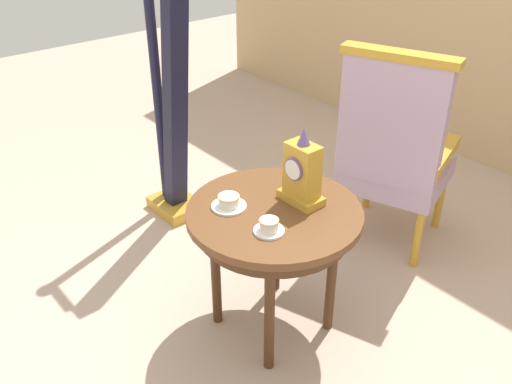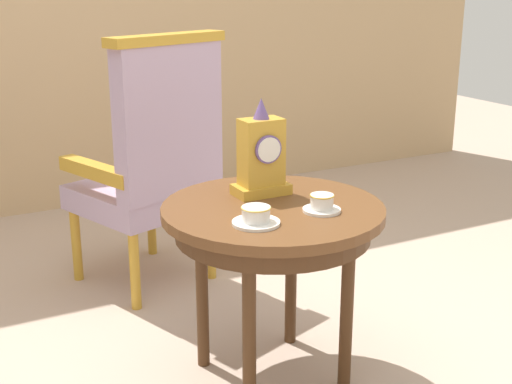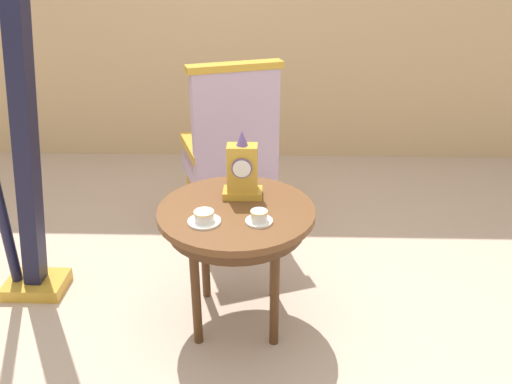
{
  "view_description": "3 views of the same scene",
  "coord_description": "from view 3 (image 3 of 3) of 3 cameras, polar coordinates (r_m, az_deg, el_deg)",
  "views": [
    {
      "loc": [
        1.53,
        -1.36,
        1.88
      ],
      "look_at": [
        0.02,
        -0.08,
        0.71
      ],
      "focal_mm": 39.08,
      "sensor_mm": 36.0,
      "label": 1
    },
    {
      "loc": [
        -0.99,
        -1.97,
        1.37
      ],
      "look_at": [
        0.04,
        -0.01,
        0.68
      ],
      "focal_mm": 49.37,
      "sensor_mm": 36.0,
      "label": 2
    },
    {
      "loc": [
        0.23,
        -2.2,
        1.78
      ],
      "look_at": [
        0.17,
        0.1,
        0.66
      ],
      "focal_mm": 36.75,
      "sensor_mm": 36.0,
      "label": 3
    }
  ],
  "objects": [
    {
      "name": "ground_plane",
      "position": [
        2.84,
        -3.66,
        -12.86
      ],
      "size": [
        10.0,
        10.0,
        0.0
      ],
      "primitive_type": "plane",
      "color": "#BCA38E"
    },
    {
      "name": "teacup_left",
      "position": [
        2.33,
        -5.67,
        -2.78
      ],
      "size": [
        0.15,
        0.15,
        0.06
      ],
      "color": "white",
      "rests_on": "side_table"
    },
    {
      "name": "teacup_right",
      "position": [
        2.32,
        0.34,
        -2.75
      ],
      "size": [
        0.12,
        0.12,
        0.06
      ],
      "color": "white",
      "rests_on": "side_table"
    },
    {
      "name": "harp",
      "position": [
        2.86,
        -24.61,
        2.74
      ],
      "size": [
        0.4,
        0.24,
        1.88
      ],
      "color": "gold",
      "rests_on": "ground"
    },
    {
      "name": "armchair",
      "position": [
        3.3,
        -2.7,
        4.94
      ],
      "size": [
        0.68,
        0.68,
        1.14
      ],
      "color": "#B299B7",
      "rests_on": "ground"
    },
    {
      "name": "side_table",
      "position": [
        2.48,
        -2.14,
        -3.33
      ],
      "size": [
        0.74,
        0.74,
        0.64
      ],
      "color": "brown",
      "rests_on": "ground"
    },
    {
      "name": "mantel_clock",
      "position": [
        2.5,
        -1.49,
        2.29
      ],
      "size": [
        0.19,
        0.11,
        0.34
      ],
      "color": "gold",
      "rests_on": "side_table"
    }
  ]
}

